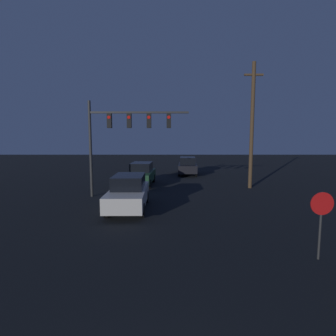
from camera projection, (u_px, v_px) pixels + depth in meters
The scene contains 6 objects.
car_near at pixel (129, 192), 13.80m from camera, with size 1.93×4.79×1.79m.
car_mid at pixel (142, 174), 21.05m from camera, with size 2.09×4.86×1.79m.
car_far at pixel (188, 166), 27.32m from camera, with size 2.13×4.87×1.79m.
traffic_signal_mast at pixel (123, 129), 16.43m from camera, with size 6.29×0.30×6.06m.
stop_sign at pixel (322, 213), 7.90m from camera, with size 0.70×0.07×2.11m.
utility_pole at pixel (253, 124), 19.31m from camera, with size 1.38×0.28×9.23m.
Camera 1 is at (0.03, -1.57, 3.69)m, focal length 28.00 mm.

